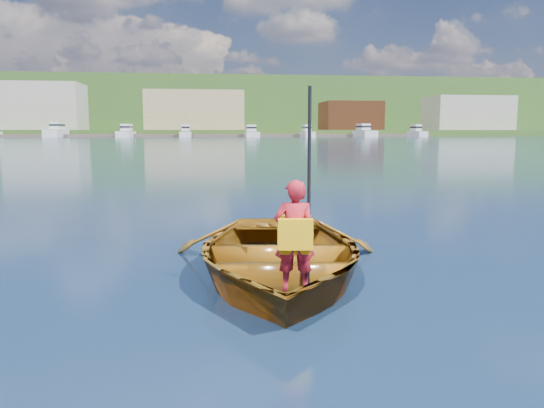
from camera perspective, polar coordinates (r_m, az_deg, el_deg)
The scene contains 8 objects.
ground at distance 5.50m, azimuth 4.30°, elevation -10.10°, with size 600.00×600.00×0.00m.
rowboat at distance 6.24m, azimuth 0.60°, elevation -5.41°, with size 3.26×4.27×0.83m.
child_paddler at distance 5.28m, azimuth 2.48°, elevation -3.32°, with size 0.44×0.36×2.04m.
shoreline at distance 241.90m, azimuth -6.69°, elevation 9.86°, with size 400.00×140.00×22.00m.
dock at distance 153.42m, azimuth -3.43°, elevation 7.37°, with size 159.89×15.03×0.80m.
waterfront_buildings at distance 170.37m, azimuth -9.23°, elevation 9.80°, with size 202.00×16.00×14.00m.
marina_yachts at distance 148.79m, azimuth -10.62°, elevation 7.59°, with size 141.20×13.37×4.28m.
hillside_trees at distance 234.87m, azimuth -7.35°, elevation 11.37°, with size 274.40×89.50×24.46m.
Camera 1 is at (-1.02, -5.13, 1.70)m, focal length 35.00 mm.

